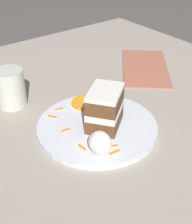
% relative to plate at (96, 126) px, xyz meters
% --- Properties ---
extents(ground_plane, '(6.00, 6.00, 0.00)m').
position_rel_plate_xyz_m(ground_plane, '(-0.00, -0.05, -0.03)').
color(ground_plane, '#4C4742').
rests_on(ground_plane, ground).
extents(dining_table, '(1.20, 1.08, 0.02)m').
position_rel_plate_xyz_m(dining_table, '(-0.00, -0.05, -0.02)').
color(dining_table, gray).
rests_on(dining_table, ground).
extents(plate, '(0.27, 0.27, 0.01)m').
position_rel_plate_xyz_m(plate, '(0.00, 0.00, 0.00)').
color(plate, silver).
rests_on(plate, dining_table).
extents(cake_slice, '(0.11, 0.11, 0.09)m').
position_rel_plate_xyz_m(cake_slice, '(-0.02, -0.01, 0.05)').
color(cake_slice, brown).
rests_on(cake_slice, plate).
extents(cream_dollop, '(0.05, 0.04, 0.05)m').
position_rel_plate_xyz_m(cream_dollop, '(-0.08, 0.05, 0.03)').
color(cream_dollop, white).
rests_on(cream_dollop, plate).
extents(orange_garnish, '(0.07, 0.07, 0.01)m').
position_rel_plate_xyz_m(orange_garnish, '(0.08, -0.03, 0.01)').
color(orange_garnish, orange).
rests_on(orange_garnish, plate).
extents(carrot_shreds_scatter, '(0.21, 0.15, 0.00)m').
position_rel_plate_xyz_m(carrot_shreds_scatter, '(-0.00, 0.04, 0.01)').
color(carrot_shreds_scatter, orange).
rests_on(carrot_shreds_scatter, plate).
extents(drinking_glass, '(0.07, 0.07, 0.09)m').
position_rel_plate_xyz_m(drinking_glass, '(0.21, 0.11, 0.03)').
color(drinking_glass, beige).
rests_on(drinking_glass, dining_table).
extents(menu_card, '(0.29, 0.28, 0.00)m').
position_rel_plate_xyz_m(menu_card, '(0.16, -0.31, -0.00)').
color(menu_card, '#B2664C').
rests_on(menu_card, dining_table).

